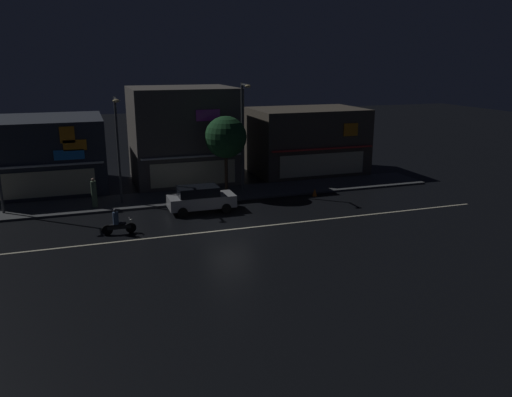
% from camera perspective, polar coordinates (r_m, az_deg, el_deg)
% --- Properties ---
extents(ground_plane, '(140.00, 140.00, 0.00)m').
position_cam_1_polar(ground_plane, '(29.84, -2.94, -3.50)').
color(ground_plane, black).
extents(lane_divider_stripe, '(33.88, 0.16, 0.01)m').
position_cam_1_polar(lane_divider_stripe, '(29.84, -2.94, -3.49)').
color(lane_divider_stripe, beige).
rests_on(lane_divider_stripe, ground).
extents(sidewalk_far, '(35.66, 3.93, 0.14)m').
position_cam_1_polar(sidewalk_far, '(37.11, -6.28, 0.30)').
color(sidewalk_far, '#424447').
rests_on(sidewalk_far, ground).
extents(storefront_left_block, '(9.04, 8.11, 5.44)m').
position_cam_1_polar(storefront_left_block, '(41.66, -22.82, 4.57)').
color(storefront_left_block, '#2D333D').
rests_on(storefront_left_block, ground).
extents(storefront_center_block, '(8.07, 7.52, 7.49)m').
position_cam_1_polar(storefront_center_block, '(41.81, -8.16, 7.07)').
color(storefront_center_block, '#56514C').
rests_on(storefront_center_block, ground).
extents(storefront_right_block, '(9.34, 6.57, 5.56)m').
position_cam_1_polar(storefront_right_block, '(44.73, 5.67, 6.42)').
color(storefront_right_block, '#4C443A').
rests_on(storefront_right_block, ground).
extents(streetlamp_mid, '(0.44, 1.64, 7.13)m').
position_cam_1_polar(streetlamp_mid, '(35.04, -15.16, 6.12)').
color(streetlamp_mid, '#47494C').
rests_on(streetlamp_mid, sidewalk_far).
extents(streetlamp_east, '(0.44, 1.64, 7.86)m').
position_cam_1_polar(streetlamp_east, '(37.11, -1.46, 7.72)').
color(streetlamp_east, '#47494C').
rests_on(streetlamp_east, sidewalk_far).
extents(pedestrian_on_sidewalk, '(0.36, 0.36, 1.97)m').
position_cam_1_polar(pedestrian_on_sidewalk, '(35.23, -17.62, 0.52)').
color(pedestrian_on_sidewalk, '#4C664C').
rests_on(pedestrian_on_sidewalk, sidewalk_far).
extents(street_tree, '(3.00, 3.00, 5.60)m').
position_cam_1_polar(street_tree, '(36.70, -3.40, 6.83)').
color(street_tree, '#473323').
rests_on(street_tree, sidewalk_far).
extents(parked_car_near_kerb, '(4.30, 1.98, 1.67)m').
position_cam_1_polar(parked_car_near_kerb, '(33.34, -6.20, 0.01)').
color(parked_car_near_kerb, '#9EA0A5').
rests_on(parked_car_near_kerb, ground).
extents(motorcycle_following, '(1.90, 0.60, 1.52)m').
position_cam_1_polar(motorcycle_following, '(29.92, -15.16, -2.70)').
color(motorcycle_following, black).
rests_on(motorcycle_following, ground).
extents(traffic_cone, '(0.36, 0.36, 0.55)m').
position_cam_1_polar(traffic_cone, '(37.28, 6.57, 0.69)').
color(traffic_cone, orange).
rests_on(traffic_cone, ground).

